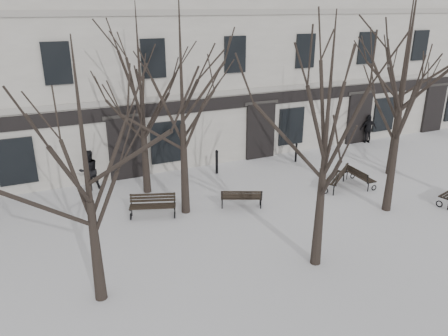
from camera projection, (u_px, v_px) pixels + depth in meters
ground at (282, 240)px, 15.06m from camera, size 100.00×100.00×0.00m
building at (163, 45)px, 24.15m from camera, size 40.40×10.20×11.40m
tree_0 at (84, 147)px, 10.54m from camera, size 4.91×4.91×7.01m
tree_1 at (328, 117)px, 12.07m from camera, size 5.26×5.26×7.52m
tree_2 at (407, 66)px, 15.32m from camera, size 6.26×6.26×8.94m
tree_4 at (140, 79)px, 17.23m from camera, size 5.44×5.44×7.78m
tree_5 at (181, 76)px, 15.25m from camera, size 5.89×5.89×8.41m
tree_6 at (405, 57)px, 19.06m from camera, size 6.10×6.10×8.72m
bench_1 at (241, 197)px, 17.30m from camera, size 1.70×1.21×0.82m
bench_3 at (153, 205)px, 16.58m from camera, size 1.82×1.17×0.87m
bench_4 at (337, 177)px, 19.17m from camera, size 1.86×1.64×0.94m
bench_5 at (360, 176)px, 19.50m from camera, size 0.67×1.62×0.80m
bollard_a at (217, 161)px, 20.79m from camera, size 0.15×0.15×1.17m
bollard_b at (296, 152)px, 22.37m from camera, size 0.13×0.13×1.00m
pedestrian_b at (91, 189)px, 19.19m from camera, size 1.01×0.88×1.79m
pedestrian_c at (367, 143)px, 25.70m from camera, size 1.05×0.68×1.66m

